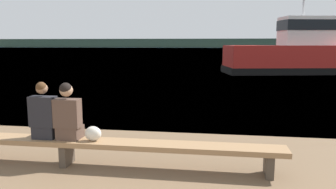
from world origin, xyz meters
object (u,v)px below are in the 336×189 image
Objects in this scene: person_right at (68,114)px; shopping_bag at (93,134)px; bench_main at (66,143)px; person_left at (44,115)px; tugboat_red at (300,55)px.

shopping_bag is at bearing -3.48° from person_right.
bench_main is 7.45× the size of person_left.
shopping_bag is at bearing -2.94° from bench_main.
shopping_bag reaches higher than bench_main.
person_left is (-0.39, 0.00, 0.50)m from bench_main.
tugboat_red is (8.31, 19.29, 0.35)m from person_right.
bench_main is 0.63m from person_left.
bench_main is 0.69× the size of tugboat_red.
person_left is 0.94m from shopping_bag.
person_right is at bearing 176.52° from shopping_bag.
person_left reaches higher than person_right.
tugboat_red reaches higher than person_left.
person_right reaches higher than bench_main.
shopping_bag is 20.87m from tugboat_red.
tugboat_red is at bearing 65.62° from person_left.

